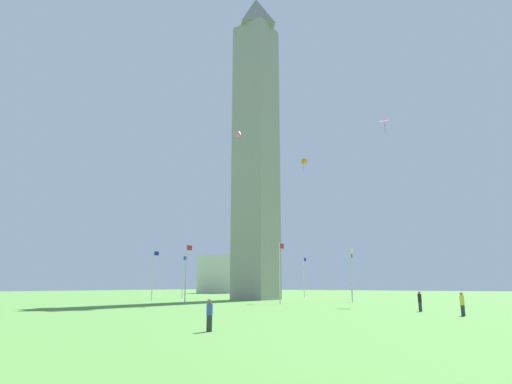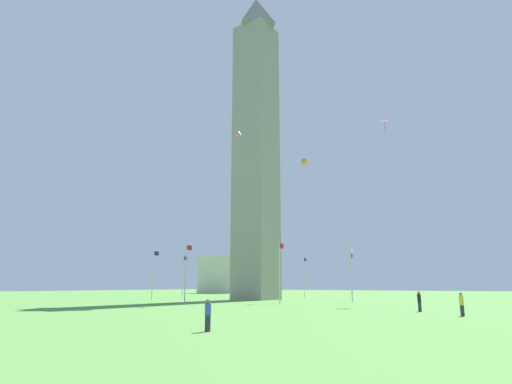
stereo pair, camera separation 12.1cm
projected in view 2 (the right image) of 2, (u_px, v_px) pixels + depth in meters
name	position (u px, v px, depth m)	size (l,w,h in m)	color
ground_plane	(256.00, 300.00, 68.73)	(260.00, 260.00, 0.00)	#548C3D
obelisk_monument	(256.00, 138.00, 74.56)	(6.04, 6.04, 54.86)	gray
flagpole_n	(304.00, 275.00, 82.85)	(1.12, 0.14, 7.66)	silver
flagpole_ne	(241.00, 275.00, 85.42)	(1.12, 0.14, 7.66)	silver
flagpole_e	(183.00, 274.00, 78.76)	(1.12, 0.14, 7.66)	silver
flagpole_se	(153.00, 273.00, 66.78)	(1.12, 0.14, 7.66)	silver
flagpole_s	(186.00, 270.00, 56.50)	(1.12, 0.14, 7.66)	silver
flagpole_sw	(280.00, 270.00, 53.93)	(1.12, 0.14, 7.66)	silver
flagpole_w	(351.00, 271.00, 60.59)	(1.12, 0.14, 7.66)	silver
flagpole_nw	(351.00, 274.00, 72.57)	(1.12, 0.14, 7.66)	silver
person_blue_shirt	(208.00, 315.00, 21.76)	(0.32, 0.32, 1.61)	#2D2D38
person_black_shirt	(419.00, 301.00, 38.10)	(0.32, 0.32, 1.77)	#2D2D38
person_yellow_shirt	(462.00, 304.00, 32.58)	(0.32, 0.32, 1.77)	#2D2D38
kite_orange_delta	(303.00, 163.00, 67.44)	(1.53, 1.25, 2.18)	orange
kite_pink_delta	(240.00, 135.00, 62.74)	(1.14, 1.28, 1.78)	pink
kite_red_diamond	(384.00, 121.00, 61.75)	(1.44, 1.53, 2.21)	red
distant_building	(241.00, 275.00, 132.60)	(26.40, 12.50, 10.72)	beige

